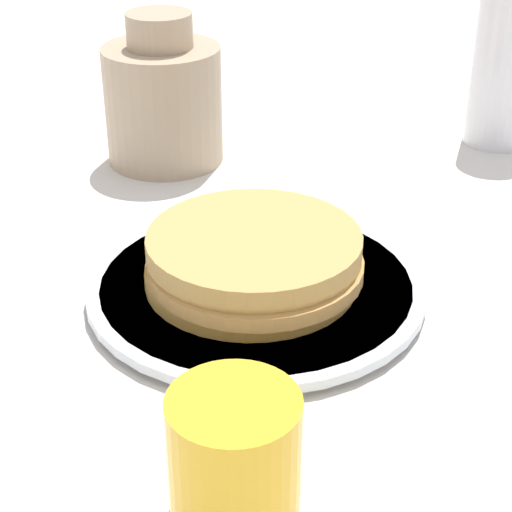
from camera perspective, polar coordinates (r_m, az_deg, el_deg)
name	(u,v)px	position (r m, az deg, el deg)	size (l,w,h in m)	color
ground_plane	(285,272)	(0.65, 1.95, -1.08)	(4.00, 4.00, 0.00)	silver
plate	(256,287)	(0.62, 0.00, -2.09)	(0.24, 0.24, 0.01)	silver
pancake_stack	(254,260)	(0.60, -0.16, -0.27)	(0.15, 0.16, 0.04)	#B6893C
juice_glass	(234,459)	(0.43, -1.45, -13.40)	(0.07, 0.07, 0.07)	yellow
cream_jug	(163,99)	(0.83, -6.20, 10.36)	(0.11, 0.11, 0.14)	tan
water_bottle_mid	(507,56)	(0.89, 16.38, 12.68)	(0.07, 0.07, 0.19)	white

